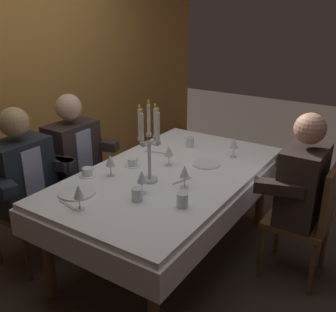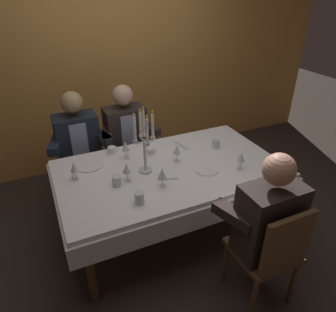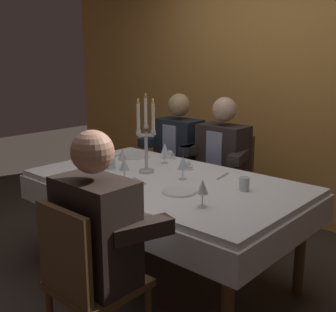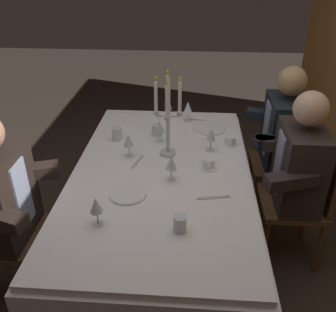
{
  "view_description": "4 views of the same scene",
  "coord_description": "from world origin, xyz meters",
  "px_view_note": "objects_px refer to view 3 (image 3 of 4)",
  "views": [
    {
      "loc": [
        -2.19,
        -1.41,
        1.88
      ],
      "look_at": [
        -0.04,
        -0.01,
        0.88
      ],
      "focal_mm": 41.04,
      "sensor_mm": 36.0,
      "label": 1
    },
    {
      "loc": [
        -0.96,
        -2.07,
        2.15
      ],
      "look_at": [
        -0.03,
        -0.02,
        0.87
      ],
      "focal_mm": 33.19,
      "sensor_mm": 36.0,
      "label": 2
    },
    {
      "loc": [
        1.89,
        -2.07,
        1.58
      ],
      "look_at": [
        -0.02,
        0.05,
        0.89
      ],
      "focal_mm": 44.67,
      "sensor_mm": 36.0,
      "label": 3
    },
    {
      "loc": [
        1.97,
        0.19,
        1.97
      ],
      "look_at": [
        0.02,
        0.05,
        0.86
      ],
      "focal_mm": 39.66,
      "sensor_mm": 36.0,
      "label": 4
    }
  ],
  "objects_px": {
    "wine_glass_3": "(109,144)",
    "coffee_cup_0": "(168,155)",
    "water_tumbler_0": "(111,163)",
    "wine_glass_5": "(122,155)",
    "wine_glass_0": "(183,163)",
    "wine_glass_4": "(124,165)",
    "wine_glass_1": "(202,187)",
    "dinner_plate_1": "(179,191)",
    "water_tumbler_2": "(244,184)",
    "coffee_cup_1": "(186,165)",
    "candelabra": "(146,136)",
    "seated_diner_2": "(95,231)",
    "dining_table": "(165,195)",
    "water_tumbler_1": "(89,172)",
    "seated_diner_1": "(223,155)",
    "dinner_plate_0": "(136,156)",
    "wine_glass_2": "(165,149)",
    "seated_diner_0": "(179,147)"
  },
  "relations": [
    {
      "from": "wine_glass_3",
      "to": "wine_glass_4",
      "type": "xyz_separation_m",
      "value": [
        0.6,
        -0.37,
        0.0
      ]
    },
    {
      "from": "wine_glass_5",
      "to": "water_tumbler_0",
      "type": "distance_m",
      "value": 0.12
    },
    {
      "from": "wine_glass_2",
      "to": "dinner_plate_1",
      "type": "bearing_deg",
      "value": -40.56
    },
    {
      "from": "dinner_plate_1",
      "to": "seated_diner_2",
      "type": "height_order",
      "value": "seated_diner_2"
    },
    {
      "from": "dinner_plate_1",
      "to": "coffee_cup_1",
      "type": "height_order",
      "value": "coffee_cup_1"
    },
    {
      "from": "wine_glass_3",
      "to": "coffee_cup_0",
      "type": "bearing_deg",
      "value": 38.8
    },
    {
      "from": "coffee_cup_0",
      "to": "seated_diner_1",
      "type": "relative_size",
      "value": 0.11
    },
    {
      "from": "wine_glass_0",
      "to": "wine_glass_5",
      "type": "distance_m",
      "value": 0.51
    },
    {
      "from": "wine_glass_3",
      "to": "coffee_cup_0",
      "type": "relative_size",
      "value": 1.24
    },
    {
      "from": "wine_glass_0",
      "to": "seated_diner_2",
      "type": "bearing_deg",
      "value": -76.16
    },
    {
      "from": "dinner_plate_0",
      "to": "water_tumbler_2",
      "type": "xyz_separation_m",
      "value": [
        1.18,
        -0.17,
        0.04
      ]
    },
    {
      "from": "wine_glass_2",
      "to": "water_tumbler_0",
      "type": "height_order",
      "value": "wine_glass_2"
    },
    {
      "from": "water_tumbler_0",
      "to": "seated_diner_0",
      "type": "distance_m",
      "value": 0.97
    },
    {
      "from": "seated_diner_1",
      "to": "coffee_cup_0",
      "type": "bearing_deg",
      "value": -121.43
    },
    {
      "from": "wine_glass_0",
      "to": "wine_glass_4",
      "type": "distance_m",
      "value": 0.4
    },
    {
      "from": "water_tumbler_0",
      "to": "seated_diner_2",
      "type": "bearing_deg",
      "value": -44.38
    },
    {
      "from": "water_tumbler_0",
      "to": "wine_glass_5",
      "type": "bearing_deg",
      "value": 19.24
    },
    {
      "from": "wine_glass_1",
      "to": "wine_glass_2",
      "type": "xyz_separation_m",
      "value": [
        -0.83,
        0.59,
        0.0
      ]
    },
    {
      "from": "wine_glass_0",
      "to": "water_tumbler_1",
      "type": "relative_size",
      "value": 1.82
    },
    {
      "from": "wine_glass_2",
      "to": "seated_diner_0",
      "type": "distance_m",
      "value": 0.67
    },
    {
      "from": "wine_glass_4",
      "to": "water_tumbler_1",
      "type": "xyz_separation_m",
      "value": [
        -0.23,
        -0.12,
        -0.07
      ]
    },
    {
      "from": "dining_table",
      "to": "wine_glass_1",
      "type": "distance_m",
      "value": 0.64
    },
    {
      "from": "wine_glass_1",
      "to": "dinner_plate_1",
      "type": "bearing_deg",
      "value": 157.81
    },
    {
      "from": "wine_glass_4",
      "to": "coffee_cup_1",
      "type": "bearing_deg",
      "value": 78.24
    },
    {
      "from": "wine_glass_4",
      "to": "coffee_cup_1",
      "type": "height_order",
      "value": "wine_glass_4"
    },
    {
      "from": "coffee_cup_1",
      "to": "candelabra",
      "type": "bearing_deg",
      "value": -119.66
    },
    {
      "from": "candelabra",
      "to": "wine_glass_4",
      "type": "distance_m",
      "value": 0.3
    },
    {
      "from": "dinner_plate_1",
      "to": "seated_diner_1",
      "type": "relative_size",
      "value": 0.18
    },
    {
      "from": "dinner_plate_1",
      "to": "water_tumbler_2",
      "type": "xyz_separation_m",
      "value": [
        0.28,
        0.31,
        0.04
      ]
    },
    {
      "from": "dinner_plate_1",
      "to": "candelabra",
      "type": "bearing_deg",
      "value": 158.24
    },
    {
      "from": "wine_glass_4",
      "to": "dining_table",
      "type": "bearing_deg",
      "value": 53.38
    },
    {
      "from": "candelabra",
      "to": "seated_diner_2",
      "type": "bearing_deg",
      "value": -58.97
    },
    {
      "from": "water_tumbler_1",
      "to": "coffee_cup_1",
      "type": "relative_size",
      "value": 0.68
    },
    {
      "from": "wine_glass_3",
      "to": "water_tumbler_2",
      "type": "height_order",
      "value": "wine_glass_3"
    },
    {
      "from": "wine_glass_5",
      "to": "wine_glass_1",
      "type": "bearing_deg",
      "value": -13.96
    },
    {
      "from": "seated_diner_1",
      "to": "water_tumbler_0",
      "type": "bearing_deg",
      "value": -111.1
    },
    {
      "from": "dining_table",
      "to": "water_tumbler_1",
      "type": "height_order",
      "value": "water_tumbler_1"
    },
    {
      "from": "seated_diner_1",
      "to": "water_tumbler_1",
      "type": "bearing_deg",
      "value": -102.87
    },
    {
      "from": "dining_table",
      "to": "dinner_plate_1",
      "type": "xyz_separation_m",
      "value": [
        0.27,
        -0.16,
        0.13
      ]
    },
    {
      "from": "dinner_plate_0",
      "to": "wine_glass_3",
      "type": "relative_size",
      "value": 1.51
    },
    {
      "from": "wine_glass_4",
      "to": "water_tumbler_1",
      "type": "height_order",
      "value": "wine_glass_4"
    },
    {
      "from": "dinner_plate_0",
      "to": "water_tumbler_2",
      "type": "distance_m",
      "value": 1.19
    },
    {
      "from": "wine_glass_1",
      "to": "seated_diner_2",
      "type": "xyz_separation_m",
      "value": [
        -0.2,
        -0.61,
        -0.12
      ]
    },
    {
      "from": "wine_glass_5",
      "to": "seated_diner_0",
      "type": "distance_m",
      "value": 0.96
    },
    {
      "from": "candelabra",
      "to": "dinner_plate_1",
      "type": "bearing_deg",
      "value": -21.76
    },
    {
      "from": "water_tumbler_2",
      "to": "dining_table",
      "type": "bearing_deg",
      "value": -165.49
    },
    {
      "from": "wine_glass_5",
      "to": "seated_diner_2",
      "type": "distance_m",
      "value": 1.12
    },
    {
      "from": "coffee_cup_1",
      "to": "wine_glass_1",
      "type": "bearing_deg",
      "value": -43.83
    },
    {
      "from": "wine_glass_3",
      "to": "water_tumbler_1",
      "type": "distance_m",
      "value": 0.62
    },
    {
      "from": "seated_diner_0",
      "to": "coffee_cup_0",
      "type": "bearing_deg",
      "value": -60.32
    }
  ]
}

